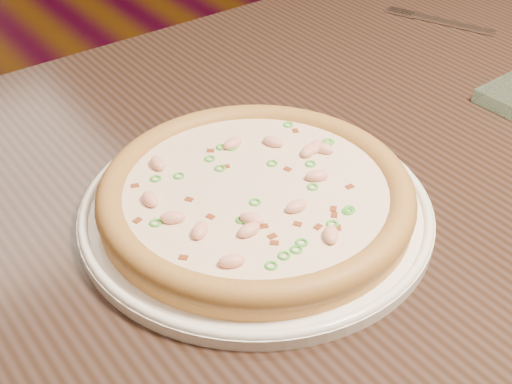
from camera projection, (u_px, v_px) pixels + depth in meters
ground at (124, 239)px, 1.84m from camera, size 9.00×9.00×0.00m
hero_table at (310, 221)px, 0.88m from camera, size 1.20×0.80×0.75m
plate at (256, 209)px, 0.72m from camera, size 0.36×0.36×0.02m
pizza at (256, 194)px, 0.71m from camera, size 0.32×0.32×0.03m
fork at (443, 22)px, 1.10m from camera, size 0.08×0.17×0.00m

